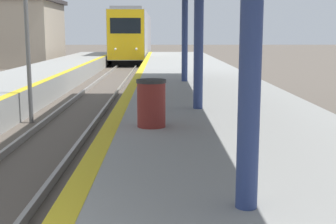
# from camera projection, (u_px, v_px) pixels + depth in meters

# --- Properties ---
(train) EXTENTS (2.80, 21.43, 4.54)m
(train) POSITION_uv_depth(u_px,v_px,m) (134.00, 36.00, 44.68)
(train) COLOR black
(train) RESTS_ON ground
(signal_mid) EXTENTS (0.36, 0.31, 5.01)m
(signal_mid) POSITION_uv_depth(u_px,v_px,m) (25.00, 0.00, 12.96)
(signal_mid) COLOR #595959
(signal_mid) RESTS_ON ground
(trash_bin) EXTENTS (0.55, 0.55, 0.87)m
(trash_bin) POSITION_uv_depth(u_px,v_px,m) (151.00, 103.00, 8.55)
(trash_bin) COLOR maroon
(trash_bin) RESTS_ON platform_right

